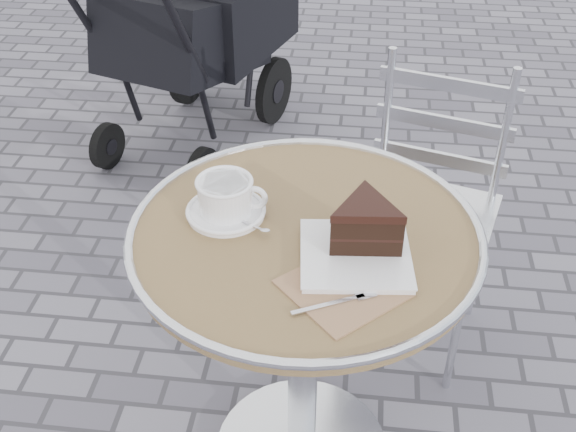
# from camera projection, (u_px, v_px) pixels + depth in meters

# --- Properties ---
(cafe_table) EXTENTS (0.72, 0.72, 0.74)m
(cafe_table) POSITION_uv_depth(u_px,v_px,m) (304.00, 292.00, 1.54)
(cafe_table) COLOR silver
(cafe_table) RESTS_ON ground
(cappuccino_set) EXTENTS (0.18, 0.16, 0.08)m
(cappuccino_set) POSITION_uv_depth(u_px,v_px,m) (226.00, 200.00, 1.47)
(cappuccino_set) COLOR white
(cappuccino_set) RESTS_ON cafe_table
(cake_plate_set) EXTENTS (0.27, 0.35, 0.11)m
(cake_plate_set) POSITION_uv_depth(u_px,v_px,m) (363.00, 232.00, 1.36)
(cake_plate_set) COLOR #986D53
(cake_plate_set) RESTS_ON cafe_table
(bistro_chair) EXTENTS (0.47, 0.47, 0.84)m
(bistro_chair) POSITION_uv_depth(u_px,v_px,m) (432.00, 177.00, 1.98)
(bistro_chair) COLOR silver
(bistro_chair) RESTS_ON ground
(baby_stroller) EXTENTS (0.78, 1.15, 1.10)m
(baby_stroller) POSITION_uv_depth(u_px,v_px,m) (196.00, 28.00, 2.90)
(baby_stroller) COLOR black
(baby_stroller) RESTS_ON ground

